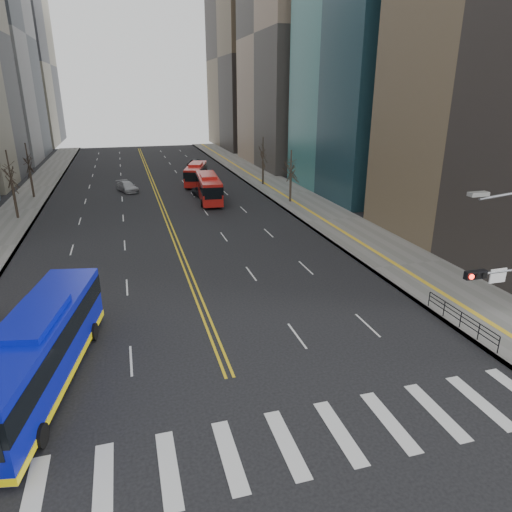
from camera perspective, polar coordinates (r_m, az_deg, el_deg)
ground at (r=19.74m, az=0.31°, el=-23.04°), size 220.00×220.00×0.00m
sidewalk_right at (r=64.10m, az=3.99°, el=7.83°), size 7.00×130.00×0.15m
sidewalk_left at (r=61.61m, az=-27.40°, el=5.14°), size 5.00×130.00×0.15m
crosswalk at (r=19.74m, az=0.31°, el=-23.02°), size 26.70×4.00×0.01m
centerline at (r=70.27m, az=-12.60°, el=8.42°), size 0.55×100.00×0.01m
office_towers at (r=83.13m, az=-14.64°, el=26.59°), size 83.00×134.00×58.00m
pedestrian_railing at (r=29.87m, az=24.24°, el=-6.99°), size 0.06×6.06×1.02m
street_trees at (r=49.25m, az=-19.67°, el=8.75°), size 35.20×47.20×7.60m
blue_bus at (r=24.25m, az=-25.60°, el=-10.45°), size 5.32×13.42×3.80m
red_bus_near at (r=59.76m, az=-5.94°, el=8.67°), size 3.36×10.86×3.40m
red_bus_far at (r=71.18m, az=-7.50°, el=10.32°), size 5.06×10.16×3.18m
car_white at (r=27.23m, az=-22.83°, el=-9.59°), size 2.79×4.85×1.51m
car_dark_mid at (r=62.06m, az=-6.69°, el=7.94°), size 2.75×4.45×1.41m
car_silver at (r=67.76m, az=-15.79°, el=8.33°), size 3.41×5.20×1.40m
car_dark_far at (r=88.53m, az=-7.76°, el=11.43°), size 3.55×5.09×1.29m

